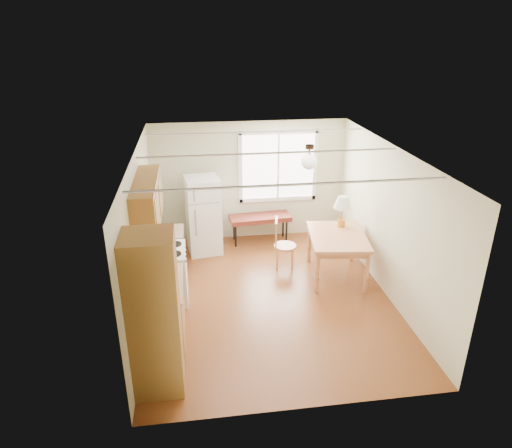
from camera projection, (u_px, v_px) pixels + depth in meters
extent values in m
cube|color=#562811|center=(269.00, 296.00, 7.73)|extent=(4.60, 5.60, 0.12)
cube|color=white|center=(270.00, 152.00, 6.74)|extent=(4.60, 5.60, 0.12)
cube|color=beige|center=(249.00, 181.00, 9.51)|extent=(4.60, 0.10, 2.50)
cube|color=beige|center=(308.00, 321.00, 4.96)|extent=(4.60, 0.10, 2.50)
cube|color=beige|center=(141.00, 237.00, 6.98)|extent=(0.10, 5.60, 2.50)
cube|color=beige|center=(389.00, 222.00, 7.49)|extent=(0.10, 5.60, 2.50)
cube|color=brown|center=(154.00, 315.00, 5.41)|extent=(0.60, 0.60, 2.10)
cube|color=brown|center=(162.00, 312.00, 6.57)|extent=(0.60, 1.10, 0.86)
cube|color=tan|center=(161.00, 284.00, 6.39)|extent=(0.62, 1.14, 0.04)
cube|color=white|center=(167.00, 274.00, 7.52)|extent=(0.65, 0.76, 0.90)
cube|color=brown|center=(167.00, 255.00, 8.21)|extent=(0.60, 0.60, 0.86)
cube|color=brown|center=(147.00, 203.00, 6.63)|extent=(0.33, 1.60, 0.70)
cube|color=white|center=(278.00, 166.00, 9.46)|extent=(1.50, 0.02, 1.35)
cylinder|color=black|center=(310.00, 147.00, 7.21)|extent=(0.14, 0.14, 0.06)
cylinder|color=black|center=(309.00, 153.00, 7.25)|extent=(0.03, 0.03, 0.16)
sphere|color=white|center=(309.00, 162.00, 7.31)|extent=(0.26, 0.26, 0.26)
cube|color=white|center=(203.00, 215.00, 9.02)|extent=(0.72, 0.72, 1.55)
cube|color=gray|center=(203.00, 204.00, 8.59)|extent=(0.64, 0.02, 0.02)
cube|color=gray|center=(195.00, 215.00, 8.64)|extent=(0.03, 0.03, 0.93)
cube|color=#561B14|center=(260.00, 218.00, 9.53)|extent=(1.31, 0.58, 0.10)
cylinder|color=black|center=(236.00, 236.00, 9.41)|extent=(0.04, 0.04, 0.49)
cylinder|color=black|center=(286.00, 233.00, 9.55)|extent=(0.04, 0.04, 0.49)
cylinder|color=black|center=(234.00, 229.00, 9.73)|extent=(0.04, 0.04, 0.49)
cylinder|color=black|center=(283.00, 226.00, 9.87)|extent=(0.04, 0.04, 0.49)
cube|color=#B76F46|center=(338.00, 237.00, 8.08)|extent=(1.14, 1.42, 0.06)
cube|color=#B76F46|center=(337.00, 241.00, 8.11)|extent=(1.03, 1.31, 0.10)
cylinder|color=#B76F46|center=(317.00, 273.00, 7.70)|extent=(0.07, 0.07, 0.76)
cylinder|color=#B76F46|center=(367.00, 273.00, 7.71)|extent=(0.07, 0.07, 0.76)
cylinder|color=#B76F46|center=(309.00, 243.00, 8.77)|extent=(0.07, 0.07, 0.76)
cylinder|color=#B76F46|center=(353.00, 243.00, 8.78)|extent=(0.07, 0.07, 0.76)
cylinder|color=#B76F46|center=(285.00, 246.00, 8.54)|extent=(0.42, 0.42, 0.05)
cylinder|color=#B76F46|center=(277.00, 260.00, 8.50)|extent=(0.04, 0.04, 0.43)
cylinder|color=#B76F46|center=(292.00, 260.00, 8.48)|extent=(0.04, 0.04, 0.43)
cylinder|color=#B76F46|center=(277.00, 253.00, 8.76)|extent=(0.04, 0.04, 0.43)
cylinder|color=#B76F46|center=(292.00, 253.00, 8.74)|extent=(0.04, 0.04, 0.43)
cylinder|color=#B8873B|center=(341.00, 223.00, 8.42)|extent=(0.16, 0.16, 0.13)
cylinder|color=#B8873B|center=(342.00, 214.00, 8.35)|extent=(0.03, 0.03, 0.22)
cone|color=white|center=(343.00, 202.00, 8.26)|extent=(0.33, 0.33, 0.22)
cube|color=black|center=(156.00, 298.00, 5.95)|extent=(0.20, 0.24, 0.08)
cube|color=black|center=(154.00, 290.00, 5.80)|extent=(0.19, 0.07, 0.29)
cylinder|color=black|center=(156.00, 289.00, 5.96)|extent=(0.14, 0.14, 0.12)
cylinder|color=red|center=(158.00, 269.00, 6.59)|extent=(0.12, 0.12, 0.17)
sphere|color=red|center=(157.00, 262.00, 6.54)|extent=(0.06, 0.06, 0.06)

